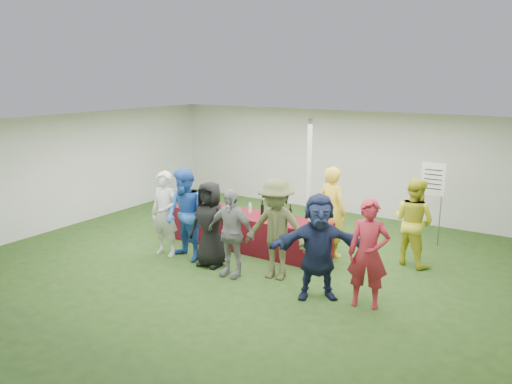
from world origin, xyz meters
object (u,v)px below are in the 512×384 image
Objects in this scene: staff_back at (413,222)px; customer_4 at (276,229)px; staff_pourer at (332,212)px; customer_2 at (210,224)px; customer_0 at (165,214)px; customer_1 at (185,215)px; customer_6 at (368,254)px; wine_list_sign at (433,185)px; serving_table at (248,231)px; dump_bucket at (313,225)px; customer_5 at (318,247)px; customer_3 at (231,233)px.

customer_4 is at bearing 66.04° from staff_back.
customer_2 is (-1.73, -1.76, -0.09)m from staff_pourer.
customer_1 is at bearing -3.99° from customer_0.
customer_6 reaches higher than customer_2.
staff_pourer is (-1.52, -1.71, -0.40)m from wine_list_sign.
dump_bucket reaches higher than serving_table.
customer_5 is at bearing -8.94° from customer_2.
customer_4 is (-1.88, -3.33, -0.39)m from wine_list_sign.
customer_5 is at bearing -31.36° from serving_table.
customer_6 is at bearing -23.85° from customer_5.
customer_2 reaches higher than customer_3.
customer_4 reaches higher than staff_pourer.
customer_6 is (-0.10, -2.20, 0.02)m from staff_back.
dump_bucket is at bearing 25.70° from customer_2.
wine_list_sign is 1.05× the size of staff_back.
customer_5 is (2.36, -0.19, 0.05)m from customer_2.
dump_bucket is at bearing 14.76° from customer_0.
customer_3 is 0.93× the size of customer_5.
customer_5 is at bearing 10.32° from customer_1.
staff_pourer reaches higher than customer_5.
customer_5 is at bearing 175.22° from customer_6.
customer_2 is at bearing -3.96° from customer_0.
customer_1 is 0.60m from customer_2.
customer_0 is at bearing 178.27° from customer_4.
dump_bucket is 0.12× the size of wine_list_sign.
customer_1 reaches higher than customer_2.
dump_bucket is 0.12× the size of customer_0.
serving_table is 1.70m from dump_bucket.
staff_pourer is 1.07× the size of staff_back.
customer_0 reaches higher than dump_bucket.
staff_back is 3.89m from customer_2.
serving_table is 1.96× the size of customer_1.
serving_table is 2.72m from customer_5.
staff_back is 1.04× the size of customer_2.
wine_list_sign is 0.98× the size of customer_4.
customer_4 is 1.04m from customer_5.
dump_bucket is 2.99m from customer_0.
customer_2 is at bearing 142.19° from customer_5.
customer_5 reaches higher than customer_2.
dump_bucket is 0.13× the size of customer_2.
wine_list_sign reaches higher than dump_bucket.
customer_3 is (1.21, -0.18, -0.10)m from customer_1.
customer_2 is at bearing 14.53° from customer_1.
customer_4 reaches higher than wine_list_sign.
customer_0 reaches higher than customer_2.
customer_6 is (3.15, -0.06, 0.05)m from customer_2.
serving_table is at bearing 143.61° from customer_6.
customer_6 is (1.42, -1.82, -0.04)m from staff_pourer.
dump_bucket is 0.13× the size of customer_3.
customer_2 is at bearing -149.97° from dump_bucket.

